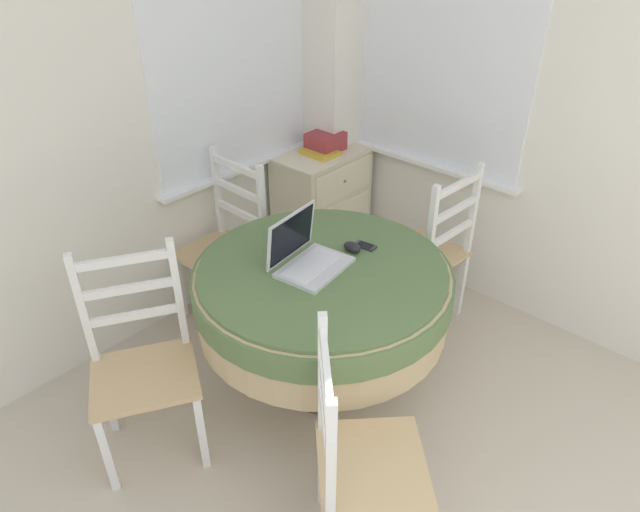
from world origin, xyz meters
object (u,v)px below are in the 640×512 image
(storage_box, at_px, (326,141))
(book_on_cabinet, at_px, (320,153))
(dining_chair_near_back_window, at_px, (226,248))
(corner_cabinet, at_px, (322,206))
(round_dining_table, at_px, (322,292))
(dining_chair_near_right_window, at_px, (429,253))
(laptop, at_px, (306,256))
(dining_chair_left_flank, at_px, (143,365))
(computer_mouse, at_px, (352,247))
(cell_phone, at_px, (365,246))
(dining_chair_camera_near, at_px, (360,464))

(storage_box, xyz_separation_m, book_on_cabinet, (-0.08, -0.02, -0.04))
(dining_chair_near_back_window, distance_m, corner_cabinet, 0.86)
(dining_chair_near_back_window, bearing_deg, round_dining_table, -97.40)
(dining_chair_near_back_window, bearing_deg, book_on_cabinet, 0.74)
(corner_cabinet, bearing_deg, round_dining_table, -138.01)
(dining_chair_near_right_window, relative_size, book_on_cabinet, 4.59)
(laptop, bearing_deg, corner_cabinet, 38.79)
(dining_chair_near_right_window, xyz_separation_m, dining_chair_left_flank, (-1.59, 0.41, 0.00))
(storage_box, bearing_deg, computer_mouse, -132.43)
(storage_box, bearing_deg, round_dining_table, -138.99)
(round_dining_table, relative_size, storage_box, 5.62)
(round_dining_table, xyz_separation_m, laptop, (-0.04, 0.06, 0.19))
(round_dining_table, xyz_separation_m, dining_chair_near_right_window, (0.83, -0.06, -0.15))
(dining_chair_near_right_window, xyz_separation_m, corner_cabinet, (0.13, 0.92, -0.07))
(laptop, xyz_separation_m, cell_phone, (0.31, -0.09, -0.05))
(corner_cabinet, bearing_deg, laptop, -141.21)
(computer_mouse, bearing_deg, dining_chair_near_back_window, 95.70)
(laptop, distance_m, dining_chair_left_flank, 0.84)
(storage_box, bearing_deg, dining_chair_near_back_window, -177.75)
(cell_phone, xyz_separation_m, dining_chair_camera_near, (-0.79, -0.61, -0.29))
(laptop, xyz_separation_m, dining_chair_left_flank, (-0.71, 0.29, -0.34))
(book_on_cabinet, bearing_deg, storage_box, 17.16)
(dining_chair_near_back_window, xyz_separation_m, dining_chair_left_flank, (-0.86, -0.48, 0.00))
(cell_phone, bearing_deg, dining_chair_camera_near, -142.13)
(computer_mouse, distance_m, storage_box, 1.20)
(cell_phone, height_order, dining_chair_left_flank, dining_chair_left_flank)
(laptop, height_order, storage_box, laptop)
(dining_chair_near_right_window, bearing_deg, dining_chair_camera_near, -156.55)
(laptop, distance_m, dining_chair_camera_near, 0.92)
(computer_mouse, xyz_separation_m, dining_chair_left_flank, (-0.94, 0.37, -0.31))
(computer_mouse, bearing_deg, corner_cabinet, 48.83)
(corner_cabinet, relative_size, book_on_cabinet, 3.63)
(round_dining_table, height_order, computer_mouse, computer_mouse)
(corner_cabinet, bearing_deg, dining_chair_near_right_window, -97.80)
(laptop, bearing_deg, round_dining_table, -56.88)
(round_dining_table, bearing_deg, dining_chair_near_back_window, 82.60)
(cell_phone, bearing_deg, computer_mouse, 165.54)
(book_on_cabinet, bearing_deg, dining_chair_near_right_window, -95.42)
(laptop, bearing_deg, cell_phone, -16.87)
(cell_phone, height_order, dining_chair_near_back_window, dining_chair_near_back_window)
(round_dining_table, relative_size, laptop, 3.33)
(cell_phone, height_order, dining_chair_near_right_window, dining_chair_near_right_window)
(storage_box, bearing_deg, dining_chair_camera_near, -135.11)
(corner_cabinet, bearing_deg, dining_chair_camera_near, -134.46)
(cell_phone, bearing_deg, dining_chair_left_flank, 159.21)
(laptop, xyz_separation_m, computer_mouse, (0.23, -0.07, -0.03))
(dining_chair_near_back_window, distance_m, storage_box, 0.97)
(dining_chair_near_back_window, relative_size, dining_chair_left_flank, 1.00)
(dining_chair_near_back_window, bearing_deg, corner_cabinet, 2.04)
(dining_chair_near_right_window, bearing_deg, round_dining_table, 175.99)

